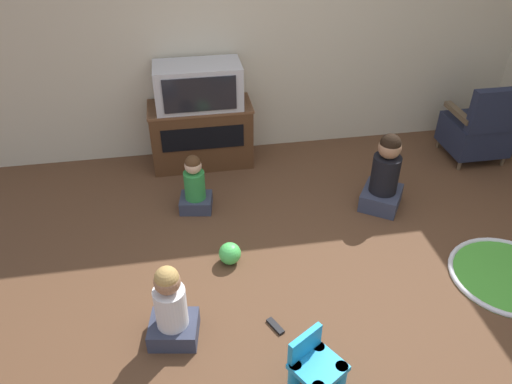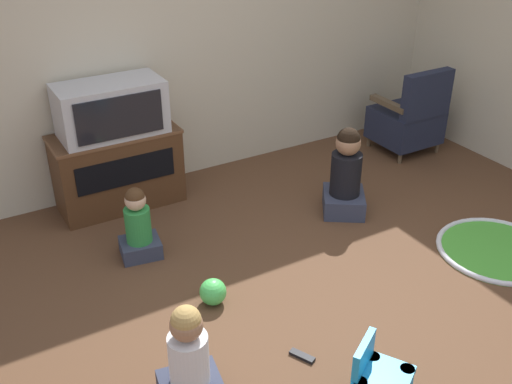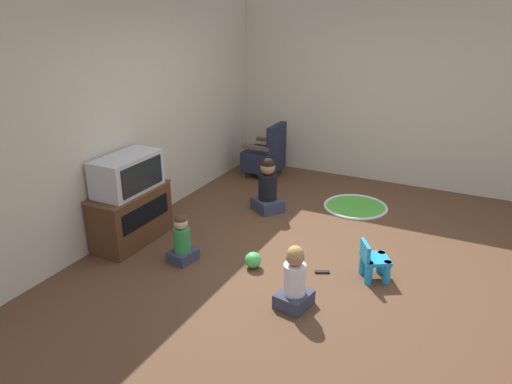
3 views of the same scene
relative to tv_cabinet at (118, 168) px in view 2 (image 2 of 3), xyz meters
The scene contains 12 objects.
ground_plane 2.09m from the tv_cabinet, 72.12° to the right, with size 30.00×30.00×0.00m, color brown.
wall_back 1.16m from the tv_cabinet, 29.84° to the left, with size 5.77×0.12×2.65m.
tv_cabinet is the anchor object (origin of this frame).
television 0.50m from the tv_cabinet, 90.00° to the right, with size 0.80×0.42×0.41m.
black_armchair 2.75m from the tv_cabinet, ahead, with size 0.55×0.54×0.83m.
yellow_kid_chair 2.71m from the tv_cabinet, 80.75° to the right, with size 0.36×0.36×0.39m.
play_mat 2.93m from the tv_cabinet, 43.75° to the right, with size 0.85×0.85×0.04m.
child_watching_left 0.79m from the tv_cabinet, 99.24° to the right, with size 0.31×0.28×0.54m.
child_watching_center 2.19m from the tv_cabinet, 99.70° to the right, with size 0.35×0.32×0.61m.
child_watching_right 1.80m from the tv_cabinet, 33.80° to the right, with size 0.47×0.48×0.72m.
toy_ball 1.53m from the tv_cabinet, 86.92° to the right, with size 0.17×0.17×0.17m.
remote_control 2.23m from the tv_cabinet, 82.20° to the right, with size 0.11×0.15×0.02m.
Camera 2 is at (-1.82, -2.27, 2.45)m, focal length 42.00 mm.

